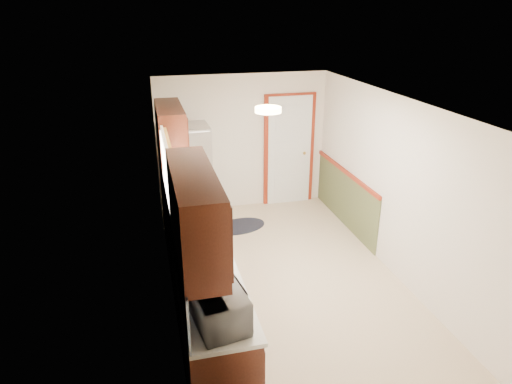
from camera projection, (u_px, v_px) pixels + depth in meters
room_shell at (286, 196)px, 5.80m from camera, size 3.20×5.20×2.52m
kitchen_run at (193, 245)px, 5.41m from camera, size 0.63×4.00×2.20m
back_wall_trim at (301, 160)px, 8.13m from camera, size 1.12×2.30×2.08m
ceiling_fixture at (268, 110)px, 5.12m from camera, size 0.30×0.30×0.06m
microwave at (219, 303)px, 3.80m from camera, size 0.42×0.64×0.40m
refrigerator at (189, 175)px, 7.55m from camera, size 0.71×0.71×1.68m
rug at (240, 226)px, 7.67m from camera, size 1.00×0.77×0.01m
cooktop at (184, 192)px, 6.59m from camera, size 0.53×0.64×0.02m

